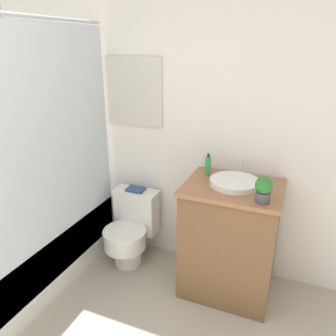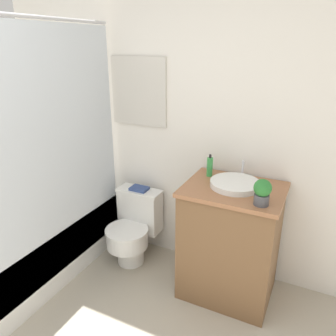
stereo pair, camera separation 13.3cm
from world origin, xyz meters
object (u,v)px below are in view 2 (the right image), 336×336
Objects in this scene: sink at (235,184)px; book_on_tank at (139,189)px; soap_bottle at (210,167)px; potted_plant at (262,192)px; toilet at (134,228)px.

book_on_tank is at bearing 171.16° from sink.
sink is 0.92m from book_on_tank.
sink is 2.28× the size of soap_bottle.
soap_bottle is at bearing 145.22° from potted_plant.
soap_bottle is (-0.23, 0.11, 0.05)m from sink.
toilet is 4.11× the size of book_on_tank.
soap_bottle and potted_plant have the same top height.
sink is (0.87, -0.02, 0.59)m from toilet.
toilet is 0.35m from book_on_tank.
toilet is 1.63× the size of sink.
book_on_tank is (-1.09, 0.34, -0.33)m from potted_plant.
soap_bottle reaches higher than toilet.
sink is at bearing -1.19° from toilet.
potted_plant is at bearing -11.47° from toilet.
toilet is 1.29m from potted_plant.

